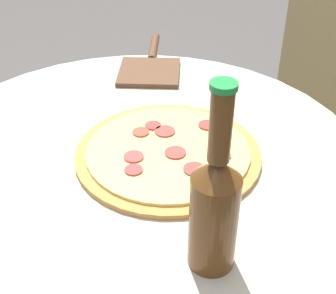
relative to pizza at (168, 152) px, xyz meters
name	(u,v)px	position (x,y,z in m)	size (l,w,h in m)	color
table	(138,215)	(-0.03, -0.05, -0.18)	(0.89, 0.89, 0.70)	#B2A893
pizza	(168,152)	(0.00, 0.00, 0.00)	(0.35, 0.35, 0.02)	#B77F3D
beer_bottle	(214,207)	(0.26, -0.03, 0.10)	(0.07, 0.07, 0.29)	#563314
pizza_paddle	(150,66)	(-0.37, 0.08, 0.00)	(0.32, 0.19, 0.02)	brown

